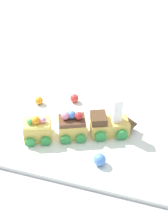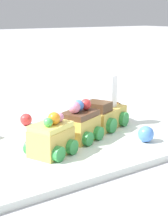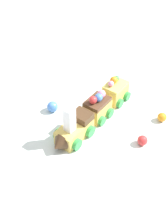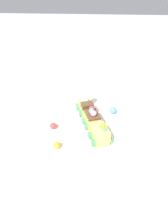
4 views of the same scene
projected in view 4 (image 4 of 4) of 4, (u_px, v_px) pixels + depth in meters
ground_plane at (86, 124)px, 0.70m from camera, size 10.00×10.00×0.00m
display_board at (86, 123)px, 0.69m from camera, size 0.66×0.35×0.01m
cake_train_locomotive at (85, 105)px, 0.74m from camera, size 0.13×0.10×0.11m
cake_car_chocolate at (92, 119)px, 0.66m from camera, size 0.08×0.09×0.08m
cake_car_lemon at (100, 134)px, 0.59m from camera, size 0.08×0.09×0.07m
gumball_orange at (57, 145)px, 0.57m from camera, size 0.02×0.02×0.02m
gumball_blue at (113, 110)px, 0.73m from camera, size 0.03×0.03×0.03m
gumball_red at (53, 126)px, 0.65m from camera, size 0.03×0.03×0.03m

